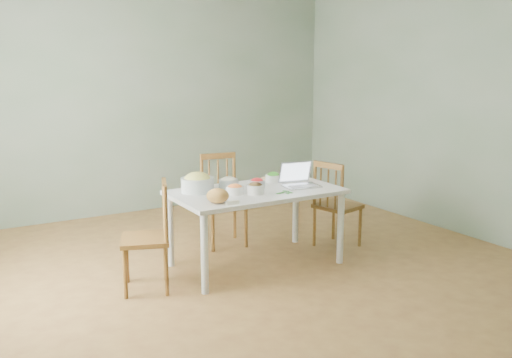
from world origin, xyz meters
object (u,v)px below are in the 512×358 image
bowl_squash (197,182)px  chair_right (338,204)px  dining_table (256,228)px  laptop (302,175)px  bread_boule (218,196)px  chair_far (224,201)px  chair_left (145,237)px

bowl_squash → chair_right: bearing=-6.5°
dining_table → bowl_squash: size_ratio=5.11×
dining_table → chair_right: chair_right is taller
dining_table → laptop: bearing=-13.3°
laptop → chair_right: bearing=23.0°
bread_boule → bowl_squash: 0.45m
bread_boule → laptop: bearing=9.0°
chair_far → laptop: 0.93m
chair_right → chair_left: bearing=78.3°
bowl_squash → chair_left: bearing=-158.2°
chair_left → bowl_squash: bearing=131.5°
chair_far → bread_boule: bearing=-111.6°
chair_far → bread_boule: 1.09m
chair_left → bowl_squash: 0.71m
chair_left → bread_boule: (0.55, -0.22, 0.31)m
chair_left → bowl_squash: size_ratio=3.04×
dining_table → chair_right: size_ratio=1.70×
chair_far → chair_left: chair_far is taller
bowl_squash → laptop: (0.90, -0.30, 0.02)m
chair_right → bowl_squash: size_ratio=3.00×
bread_boule → dining_table: bearing=26.2°
chair_left → bread_boule: chair_left is taller
chair_right → bread_boule: chair_right is taller
chair_far → chair_right: 1.14m
dining_table → chair_left: bearing=-178.4°
bowl_squash → laptop: size_ratio=0.91×
dining_table → bowl_squash: 0.68m
chair_right → bowl_squash: (-1.45, 0.17, 0.35)m
bowl_squash → dining_table: bearing=-22.8°
chair_far → chair_left: 1.27m
chair_left → chair_right: bearing=111.5°
laptop → bread_boule: bearing=-162.1°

